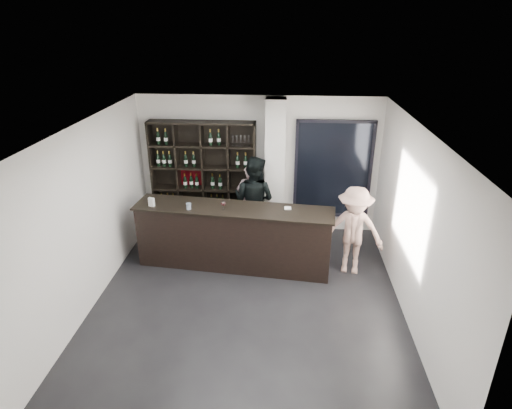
# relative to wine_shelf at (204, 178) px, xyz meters

# --- Properties ---
(floor) EXTENTS (5.00, 5.50, 0.01)m
(floor) POSITION_rel_wine_shelf_xyz_m (1.15, -2.57, -1.20)
(floor) COLOR black
(floor) RESTS_ON ground
(wine_shelf) EXTENTS (2.20, 0.35, 2.40)m
(wine_shelf) POSITION_rel_wine_shelf_xyz_m (0.00, 0.00, 0.00)
(wine_shelf) COLOR black
(wine_shelf) RESTS_ON floor
(structural_column) EXTENTS (0.40, 0.40, 2.90)m
(structural_column) POSITION_rel_wine_shelf_xyz_m (1.50, -0.10, 0.25)
(structural_column) COLOR silver
(structural_column) RESTS_ON floor
(glass_panel) EXTENTS (1.60, 0.08, 2.10)m
(glass_panel) POSITION_rel_wine_shelf_xyz_m (2.70, 0.12, 0.20)
(glass_panel) COLOR black
(glass_panel) RESTS_ON floor
(tasting_counter) EXTENTS (3.61, 0.74, 1.19)m
(tasting_counter) POSITION_rel_wine_shelf_xyz_m (0.80, -1.47, -0.60)
(tasting_counter) COLOR black
(tasting_counter) RESTS_ON floor
(taster_pink) EXTENTS (0.60, 0.41, 1.58)m
(taster_pink) POSITION_rel_wine_shelf_xyz_m (1.00, -0.17, -0.41)
(taster_pink) COLOR #D0A8AD
(taster_pink) RESTS_ON floor
(taster_black) EXTENTS (1.10, 1.00, 1.84)m
(taster_black) POSITION_rel_wine_shelf_xyz_m (1.10, -0.48, -0.28)
(taster_black) COLOR black
(taster_black) RESTS_ON floor
(customer) EXTENTS (1.17, 0.80, 1.66)m
(customer) POSITION_rel_wine_shelf_xyz_m (2.95, -1.52, -0.37)
(customer) COLOR tan
(customer) RESTS_ON floor
(wine_glass) EXTENTS (0.10, 0.10, 0.18)m
(wine_glass) POSITION_rel_wine_shelf_xyz_m (0.64, -1.56, 0.08)
(wine_glass) COLOR white
(wine_glass) RESTS_ON tasting_counter
(spit_cup) EXTENTS (0.10, 0.10, 0.12)m
(spit_cup) POSITION_rel_wine_shelf_xyz_m (0.02, -1.59, 0.05)
(spit_cup) COLOR silver
(spit_cup) RESTS_ON tasting_counter
(napkin_stack) EXTENTS (0.12, 0.12, 0.02)m
(napkin_stack) POSITION_rel_wine_shelf_xyz_m (1.78, -1.43, -0.00)
(napkin_stack) COLOR white
(napkin_stack) RESTS_ON tasting_counter
(card_stand) EXTENTS (0.12, 0.09, 0.16)m
(card_stand) POSITION_rel_wine_shelf_xyz_m (-0.67, -1.50, 0.07)
(card_stand) COLOR white
(card_stand) RESTS_ON tasting_counter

